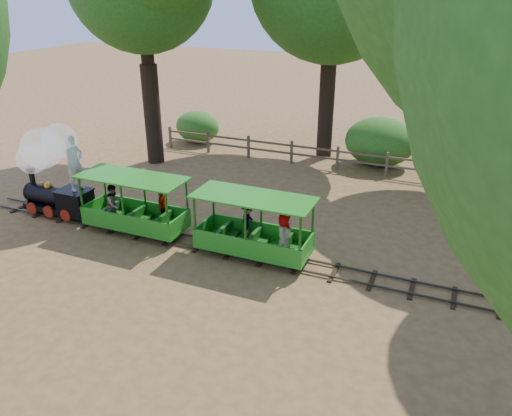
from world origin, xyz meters
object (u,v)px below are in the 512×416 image
at_px(carriage_front, 134,210).
at_px(fence, 362,159).
at_px(carriage_rear, 257,232).
at_px(locomotive, 50,163).

distance_m(carriage_front, fence, 9.61).
distance_m(carriage_front, carriage_rear, 4.07).
relative_size(carriage_front, fence, 0.18).
height_order(locomotive, fence, locomotive).
bearing_deg(carriage_rear, locomotive, 179.57).
relative_size(carriage_front, carriage_rear, 1.00).
bearing_deg(carriage_front, fence, 56.59).
relative_size(locomotive, fence, 0.18).
bearing_deg(carriage_rear, fence, 81.29).
relative_size(carriage_rear, fence, 0.18).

